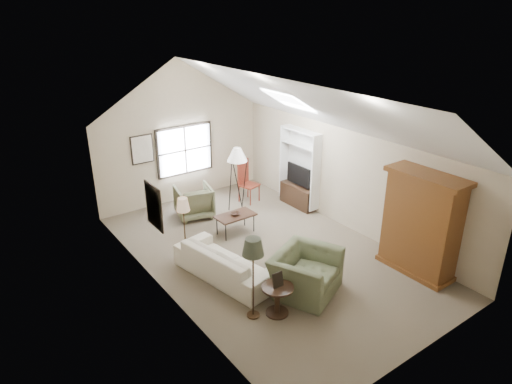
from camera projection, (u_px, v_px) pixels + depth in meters
room_shell at (268, 116)px, 9.18m from camera, size 5.01×8.01×4.00m
window at (185, 150)px, 12.87m from camera, size 1.72×0.08×1.42m
skylight at (289, 100)px, 10.55m from camera, size 0.80×1.20×0.52m
wall_art at (148, 176)px, 10.19m from camera, size 1.97×3.71×0.88m
armoire at (421, 224)px, 9.39m from camera, size 0.60×1.50×2.20m
tv_alcove at (299, 167)px, 12.44m from camera, size 0.32×1.30×2.10m
media_console at (298, 196)px, 12.76m from camera, size 0.34×1.18×0.60m
tv_panel at (299, 175)px, 12.52m from camera, size 0.05×0.90×0.55m
sofa at (226, 262)px, 9.46m from camera, size 1.34×2.48×0.68m
armchair_near at (305, 273)px, 8.93m from camera, size 1.65×1.57×0.85m
armchair_far at (194, 202)px, 12.10m from camera, size 1.09×1.11×0.85m
coffee_table at (236, 224)px, 11.27m from camera, size 0.97×0.55×0.50m
bowl at (235, 214)px, 11.16m from camera, size 0.23×0.23×0.06m
side_table at (277, 300)px, 8.34m from camera, size 0.69×0.69×0.59m
side_chair at (249, 182)px, 12.93m from camera, size 0.59×0.59×1.21m
tripod_lamp at (238, 179)px, 12.24m from camera, size 0.70×0.70×1.83m
dark_lamp at (253, 278)px, 8.07m from camera, size 0.46×0.46×1.64m
tan_lamp at (184, 228)px, 10.04m from camera, size 0.34×0.34×1.47m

